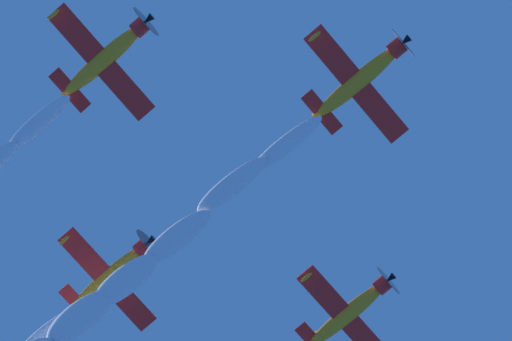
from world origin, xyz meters
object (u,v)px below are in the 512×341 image
at_px(airplane_right_wingman, 107,57).
at_px(airplane_left_wingman, 350,312).
at_px(airplane_lead, 361,79).
at_px(airplane_slot_tail, 112,274).

bearing_deg(airplane_right_wingman, airplane_left_wingman, 5.15).
distance_m(airplane_lead, airplane_left_wingman, 18.02).
bearing_deg(airplane_left_wingman, airplane_lead, -131.70).
xyz_separation_m(airplane_lead, airplane_left_wingman, (11.98, 13.45, -0.34)).
bearing_deg(airplane_right_wingman, airplane_lead, -38.56).
bearing_deg(airplane_lead, airplane_left_wingman, 48.30).
distance_m(airplane_right_wingman, airplane_slot_tail, 17.26).
bearing_deg(airplane_slot_tail, airplane_right_wingman, -130.57).
relative_size(airplane_left_wingman, airplane_right_wingman, 1.00).
height_order(airplane_lead, airplane_slot_tail, airplane_slot_tail).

